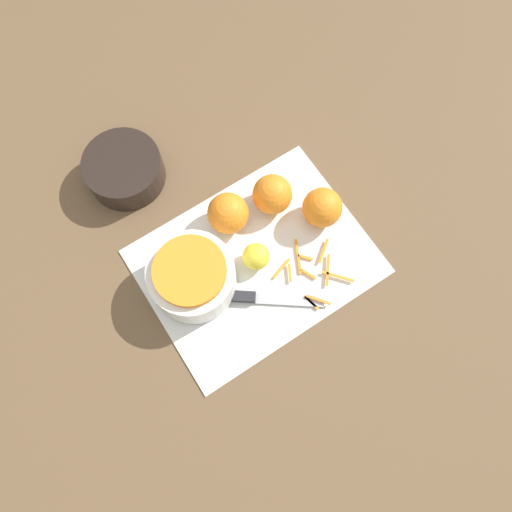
# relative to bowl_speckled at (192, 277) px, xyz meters

# --- Properties ---
(ground_plane) EXTENTS (4.00, 4.00, 0.00)m
(ground_plane) POSITION_rel_bowl_speckled_xyz_m (0.13, -0.03, -0.05)
(ground_plane) COLOR brown
(cutting_board) EXTENTS (0.44, 0.34, 0.01)m
(cutting_board) POSITION_rel_bowl_speckled_xyz_m (0.13, -0.03, -0.05)
(cutting_board) COLOR silver
(cutting_board) RESTS_ON ground_plane
(bowl_speckled) EXTENTS (0.17, 0.17, 0.09)m
(bowl_speckled) POSITION_rel_bowl_speckled_xyz_m (0.00, 0.00, 0.00)
(bowl_speckled) COLOR silver
(bowl_speckled) RESTS_ON cutting_board
(bowl_dark) EXTENTS (0.16, 0.16, 0.07)m
(bowl_dark) POSITION_rel_bowl_speckled_xyz_m (0.00, 0.28, -0.02)
(bowl_dark) COLOR black
(bowl_dark) RESTS_ON ground_plane
(knife) EXTENTS (0.21, 0.16, 0.02)m
(knife) POSITION_rel_bowl_speckled_xyz_m (0.06, -0.07, -0.04)
(knife) COLOR #232328
(knife) RESTS_ON cutting_board
(orange_left) EXTENTS (0.08, 0.08, 0.08)m
(orange_left) POSITION_rel_bowl_speckled_xyz_m (0.22, 0.06, -0.00)
(orange_left) COLOR orange
(orange_left) RESTS_ON cutting_board
(orange_right) EXTENTS (0.08, 0.08, 0.08)m
(orange_right) POSITION_rel_bowl_speckled_xyz_m (0.13, 0.07, -0.00)
(orange_right) COLOR orange
(orange_right) RESTS_ON cutting_board
(orange_back) EXTENTS (0.08, 0.08, 0.08)m
(orange_back) POSITION_rel_bowl_speckled_xyz_m (0.29, -0.02, -0.01)
(orange_back) COLOR orange
(orange_back) RESTS_ON cutting_board
(lemon) EXTENTS (0.05, 0.05, 0.05)m
(lemon) POSITION_rel_bowl_speckled_xyz_m (0.13, -0.03, -0.02)
(lemon) COLOR yellow
(lemon) RESTS_ON cutting_board
(peel_pile) EXTENTS (0.14, 0.15, 0.01)m
(peel_pile) POSITION_rel_bowl_speckled_xyz_m (0.21, -0.11, -0.04)
(peel_pile) COLOR orange
(peel_pile) RESTS_ON cutting_board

